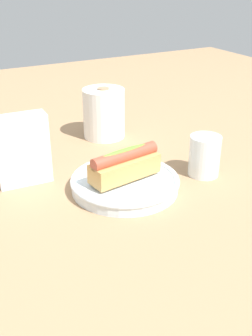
# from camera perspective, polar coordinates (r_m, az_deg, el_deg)

# --- Properties ---
(ground_plane) EXTENTS (2.40, 2.40, 0.00)m
(ground_plane) POSITION_cam_1_polar(r_m,az_deg,el_deg) (0.88, -0.70, -2.42)
(ground_plane) COLOR #9E7A56
(serving_bowl) EXTENTS (0.23, 0.23, 0.03)m
(serving_bowl) POSITION_cam_1_polar(r_m,az_deg,el_deg) (0.86, -0.00, -1.99)
(serving_bowl) COLOR silver
(serving_bowl) RESTS_ON ground_plane
(hotdog_front) EXTENTS (0.16, 0.07, 0.06)m
(hotdog_front) POSITION_cam_1_polar(r_m,az_deg,el_deg) (0.84, 0.00, 0.48)
(hotdog_front) COLOR tan
(hotdog_front) RESTS_ON serving_bowl
(water_glass) EXTENTS (0.07, 0.07, 0.09)m
(water_glass) POSITION_cam_1_polar(r_m,az_deg,el_deg) (0.93, 10.69, 1.55)
(water_glass) COLOR white
(water_glass) RESTS_ON ground_plane
(paper_towel_roll) EXTENTS (0.11, 0.11, 0.13)m
(paper_towel_roll) POSITION_cam_1_polar(r_m,az_deg,el_deg) (1.11, -3.04, 7.50)
(paper_towel_roll) COLOR white
(paper_towel_roll) RESTS_ON ground_plane
(napkin_box) EXTENTS (0.11, 0.05, 0.15)m
(napkin_box) POSITION_cam_1_polar(r_m,az_deg,el_deg) (0.89, -14.04, 2.41)
(napkin_box) COLOR white
(napkin_box) RESTS_ON ground_plane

